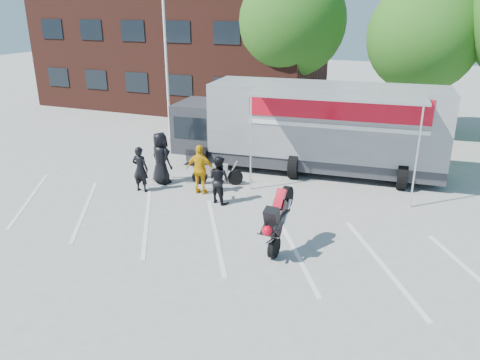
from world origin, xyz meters
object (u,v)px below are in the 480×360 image
Objects in this scene: spectator_leather_b at (140,169)px; spectator_hivis at (200,170)px; tree_mid at (423,37)px; parked_motorcycle at (218,184)px; tree_left at (291,21)px; spectator_leather_a at (161,158)px; transporter_truck at (311,170)px; flagpole at (170,35)px; stunt_bike_rider at (283,247)px; spectator_leather_c at (219,180)px.

spectator_leather_b is 0.93× the size of spectator_hivis.
tree_mid reaches higher than parked_motorcycle.
tree_left is 4.35× the size of spectator_leather_a.
tree_left is 1.13× the size of tree_mid.
transporter_truck is (3.47, -8.38, -5.57)m from tree_left.
tree_mid is 0.69× the size of transporter_truck.
parked_motorcycle is (-6.43, -10.26, -4.94)m from tree_mid.
spectator_hivis is at bearing -120.30° from tree_mid.
flagpole is 7.37m from tree_left.
spectator_hivis is (2.12, 0.60, 0.06)m from spectator_leather_b.
tree_mid is 14.36m from spectator_leather_a.
tree_left reaches higher than spectator_leather_a.
spectator_hivis is at bearing -170.44° from spectator_leather_a.
stunt_bike_rider is 3.84m from spectator_leather_c.
stunt_bike_rider is (-2.69, -14.09, -4.94)m from tree_mid.
parked_motorcycle is (0.57, -11.26, -5.57)m from tree_left.
parked_motorcycle is 1.09× the size of spectator_hivis.
spectator_hivis is (-0.95, 0.49, 0.08)m from spectator_leather_c.
spectator_leather_c reaches higher than parked_motorcycle.
spectator_leather_a is 2.95m from spectator_leather_c.
spectator_leather_a is at bearing -17.76° from spectator_hivis.
tree_mid is at bearing -105.78° from spectator_leather_a.
spectator_leather_b is (-1.73, -12.91, -4.72)m from tree_left.
transporter_truck is at bearing -133.35° from spectator_hivis.
transporter_truck is 5.08m from spectator_hivis.
spectator_leather_a is at bearing 1.62° from spectator_leather_c.
tree_left reaches higher than tree_mid.
stunt_bike_rider is 1.18× the size of spectator_leather_b.
transporter_truck is (7.71, -2.38, -5.05)m from flagpole.
tree_mid is at bearing -128.90° from spectator_leather_b.
stunt_bike_rider is 6.48m from spectator_leather_b.
stunt_bike_rider is (4.31, -15.09, -5.57)m from tree_left.
spectator_leather_b is at bearing -97.63° from tree_left.
spectator_leather_c is at bearing 147.13° from spectator_hivis.
spectator_leather_a reaches higher than spectator_leather_b.
transporter_truck reaches higher than parked_motorcycle.
spectator_leather_c is (5.58, -6.81, -4.22)m from flagpole.
spectator_leather_c is (3.06, 0.10, -0.01)m from spectator_leather_b.
spectator_leather_a is at bearing -127.82° from tree_mid.
transporter_truck is 4.09m from parked_motorcycle.
spectator_leather_b is 3.07m from spectator_leather_c.
parked_motorcycle is at bearing -140.33° from spectator_leather_a.
transporter_truck is at bearing -122.42° from spectator_leather_a.
spectator_leather_b is at bearing -143.62° from transporter_truck.
parked_motorcycle is at bearing -146.91° from spectator_leather_b.
spectator_hivis is at bearing 152.56° from parked_motorcycle.
spectator_hivis is (4.63, -6.32, -4.15)m from flagpole.
tree_left is 4.33× the size of stunt_bike_rider.
spectator_leather_b is at bearing -70.02° from flagpole.
flagpole is 8.86m from spectator_hivis.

